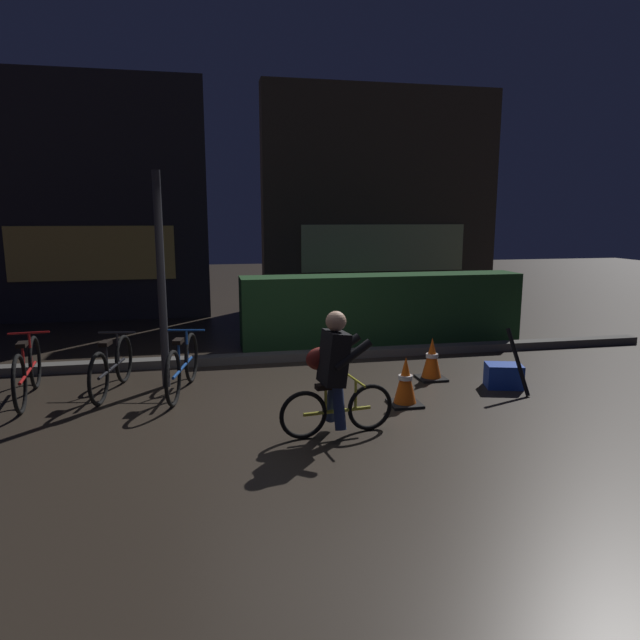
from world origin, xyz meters
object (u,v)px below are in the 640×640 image
(parked_bike_left_mid, at_px, (112,367))
(parked_bike_center_left, at_px, (183,366))
(street_post, at_px, (161,282))
(blue_crate, at_px, (504,376))
(cyclist, at_px, (334,373))
(traffic_cone_far, at_px, (432,359))
(parked_bike_leftmost, at_px, (28,371))
(traffic_cone_near, at_px, (405,382))
(closed_umbrella, at_px, (518,362))

(parked_bike_left_mid, bearing_deg, parked_bike_center_left, -92.19)
(street_post, relative_size, blue_crate, 6.10)
(parked_bike_center_left, xyz_separation_m, cyclist, (1.51, -1.67, 0.29))
(cyclist, bearing_deg, traffic_cone_far, 36.17)
(street_post, distance_m, parked_bike_leftmost, 1.86)
(parked_bike_center_left, bearing_deg, traffic_cone_near, -100.18)
(street_post, xyz_separation_m, parked_bike_left_mid, (-0.62, -0.14, -1.02))
(parked_bike_left_mid, height_order, traffic_cone_far, parked_bike_left_mid)
(parked_bike_leftmost, bearing_deg, parked_bike_left_mid, -90.87)
(parked_bike_leftmost, xyz_separation_m, blue_crate, (5.75, -0.68, -0.20))
(parked_bike_center_left, xyz_separation_m, traffic_cone_far, (3.22, -0.05, -0.07))
(street_post, xyz_separation_m, closed_umbrella, (4.23, -1.15, -0.95))
(street_post, bearing_deg, blue_crate, -12.11)
(blue_crate, distance_m, closed_umbrella, 0.35)
(traffic_cone_near, height_order, blue_crate, traffic_cone_near)
(traffic_cone_near, xyz_separation_m, blue_crate, (1.46, 0.40, -0.13))
(cyclist, bearing_deg, closed_umbrella, 11.35)
(parked_bike_left_mid, distance_m, traffic_cone_far, 4.07)
(parked_bike_left_mid, height_order, cyclist, cyclist)
(parked_bike_center_left, height_order, blue_crate, parked_bike_center_left)
(street_post, xyz_separation_m, traffic_cone_far, (3.44, -0.37, -1.07))
(street_post, height_order, closed_umbrella, street_post)
(parked_bike_center_left, relative_size, traffic_cone_far, 2.83)
(parked_bike_leftmost, relative_size, traffic_cone_near, 2.90)
(parked_bike_center_left, relative_size, closed_umbrella, 1.88)
(blue_crate, bearing_deg, traffic_cone_near, -164.71)
(blue_crate, relative_size, closed_umbrella, 0.52)
(street_post, xyz_separation_m, parked_bike_leftmost, (-1.55, -0.22, -1.00))
(blue_crate, relative_size, cyclist, 0.35)
(traffic_cone_far, bearing_deg, parked_bike_left_mid, 176.70)
(traffic_cone_far, relative_size, cyclist, 0.45)
(street_post, bearing_deg, traffic_cone_near, -25.44)
(parked_bike_left_mid, bearing_deg, street_post, -67.39)
(parked_bike_leftmost, relative_size, traffic_cone_far, 2.94)
(parked_bike_left_mid, distance_m, cyclist, 3.01)
(parked_bike_left_mid, bearing_deg, traffic_cone_near, -99.11)
(traffic_cone_far, distance_m, cyclist, 2.38)
(traffic_cone_far, bearing_deg, closed_umbrella, -44.50)
(traffic_cone_far, xyz_separation_m, blue_crate, (0.75, -0.53, -0.12))
(cyclist, xyz_separation_m, closed_umbrella, (2.50, 0.84, -0.23))
(parked_bike_leftmost, height_order, traffic_cone_far, parked_bike_leftmost)
(street_post, bearing_deg, parked_bike_center_left, -55.21)
(parked_bike_left_mid, distance_m, closed_umbrella, 4.96)
(blue_crate, bearing_deg, parked_bike_leftmost, 173.29)
(closed_umbrella, bearing_deg, traffic_cone_near, 77.00)
(parked_bike_center_left, bearing_deg, cyclist, -126.75)
(parked_bike_left_mid, xyz_separation_m, traffic_cone_near, (3.36, -1.16, -0.05))
(parked_bike_leftmost, bearing_deg, street_post, -87.79)
(parked_bike_leftmost, bearing_deg, closed_umbrella, -105.08)
(parked_bike_left_mid, distance_m, traffic_cone_near, 3.55)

